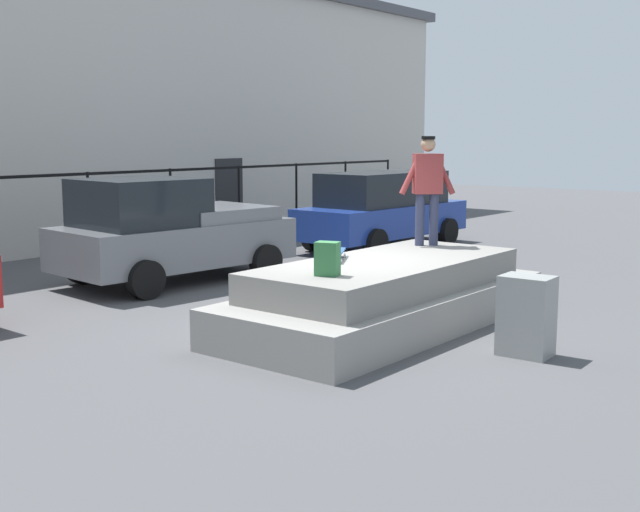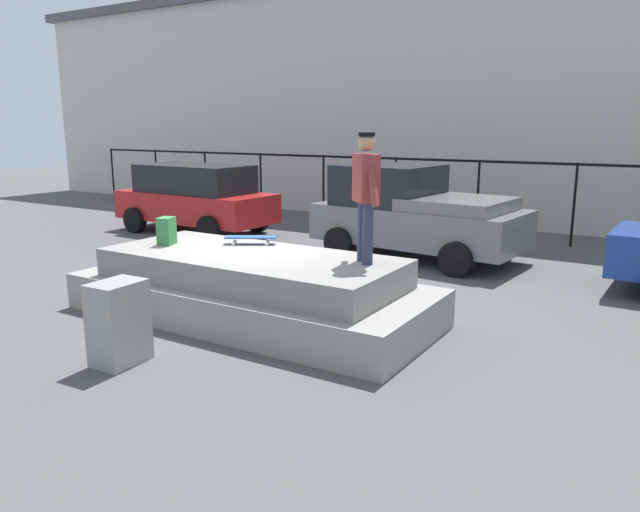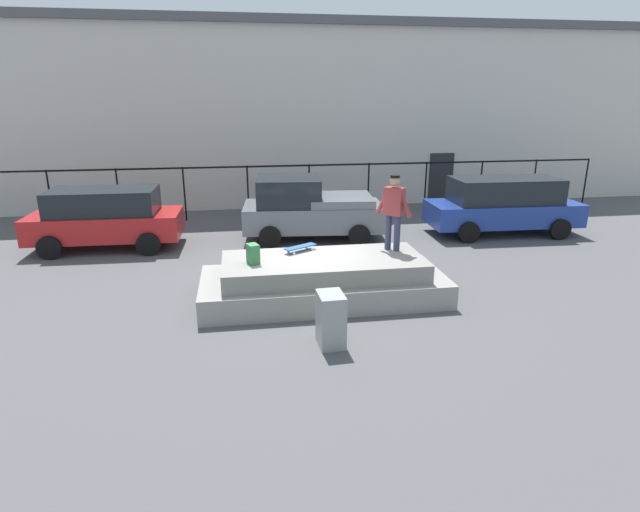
% 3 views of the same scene
% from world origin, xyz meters
% --- Properties ---
extents(ground_plane, '(60.00, 60.00, 0.00)m').
position_xyz_m(ground_plane, '(0.00, 0.00, 0.00)').
color(ground_plane, '#4C4C4F').
extents(concrete_ledge, '(5.22, 2.21, 0.92)m').
position_xyz_m(concrete_ledge, '(0.31, -0.45, 0.42)').
color(concrete_ledge, gray).
rests_on(concrete_ledge, ground_plane).
extents(skateboarder, '(0.69, 0.68, 1.67)m').
position_xyz_m(skateboarder, '(1.93, -0.10, 1.88)').
color(skateboarder, '#2D334C').
rests_on(skateboarder, concrete_ledge).
extents(skateboard, '(0.77, 0.57, 0.12)m').
position_xyz_m(skateboard, '(-0.12, 0.11, 1.02)').
color(skateboard, '#264C8C').
rests_on(skateboard, concrete_ledge).
extents(backpack, '(0.28, 0.33, 0.41)m').
position_xyz_m(backpack, '(-1.18, -0.58, 1.13)').
color(backpack, '#33723F').
rests_on(backpack, concrete_ledge).
extents(car_red_hatchback_near, '(4.19, 2.06, 1.71)m').
position_xyz_m(car_red_hatchback_near, '(-5.19, 4.30, 0.91)').
color(car_red_hatchback_near, '#B21E1E').
rests_on(car_red_hatchback_near, ground_plane).
extents(car_grey_pickup_mid, '(4.34, 2.49, 1.88)m').
position_xyz_m(car_grey_pickup_mid, '(0.67, 4.45, 0.93)').
color(car_grey_pickup_mid, slate).
rests_on(car_grey_pickup_mid, ground_plane).
extents(utility_box, '(0.47, 0.62, 0.96)m').
position_xyz_m(utility_box, '(0.09, -2.60, 0.48)').
color(utility_box, gray).
rests_on(utility_box, ground_plane).
extents(fence_row, '(24.06, 0.06, 1.88)m').
position_xyz_m(fence_row, '(-0.00, 7.37, 1.31)').
color(fence_row, black).
rests_on(fence_row, ground_plane).
extents(warehouse_building, '(34.06, 7.19, 6.93)m').
position_xyz_m(warehouse_building, '(0.00, 12.37, 3.48)').
color(warehouse_building, beige).
rests_on(warehouse_building, ground_plane).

